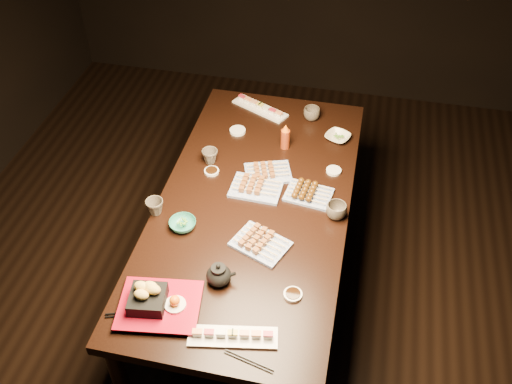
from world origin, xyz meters
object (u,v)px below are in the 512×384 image
(edamame_bowl_green, at_px, (183,224))
(teacup_near_left, at_px, (155,207))
(sushi_platter_near, at_px, (233,335))
(yakitori_plate_left, at_px, (268,170))
(edamame_bowl_cream, at_px, (338,137))
(tempura_tray, at_px, (158,299))
(dining_table, at_px, (254,254))
(yakitori_plate_center, at_px, (256,185))
(condiment_bottle, at_px, (285,136))
(sushi_platter_far, at_px, (260,106))
(teacup_far_right, at_px, (312,114))
(teacup_mid_right, at_px, (336,211))
(teapot, at_px, (219,273))
(teacup_far_left, at_px, (210,156))
(yakitori_plate_right, at_px, (261,241))

(edamame_bowl_green, distance_m, teacup_near_left, 0.16)
(sushi_platter_near, bearing_deg, yakitori_plate_left, 83.26)
(edamame_bowl_cream, distance_m, tempura_tray, 1.36)
(dining_table, bearing_deg, yakitori_plate_center, 105.16)
(sushi_platter_near, height_order, yakitori_plate_center, yakitori_plate_center)
(edamame_bowl_green, height_order, condiment_bottle, condiment_bottle)
(sushi_platter_far, relative_size, yakitori_plate_left, 1.50)
(teacup_near_left, relative_size, teacup_far_right, 0.91)
(tempura_tray, height_order, teacup_mid_right, tempura_tray)
(edamame_bowl_green, relative_size, condiment_bottle, 0.84)
(teacup_mid_right, xyz_separation_m, teapot, (-0.43, -0.48, 0.01))
(teacup_near_left, bearing_deg, tempura_tray, -68.67)
(sushi_platter_near, distance_m, sushi_platter_far, 1.51)
(sushi_platter_far, xyz_separation_m, condiment_bottle, (0.20, -0.31, 0.05))
(teacup_far_right, bearing_deg, sushi_platter_far, 174.38)
(dining_table, distance_m, teapot, 0.65)
(edamame_bowl_cream, height_order, tempura_tray, tempura_tray)
(sushi_platter_far, distance_m, tempura_tray, 1.43)
(teacup_mid_right, xyz_separation_m, teacup_far_right, (-0.22, 0.73, -0.00))
(teacup_mid_right, xyz_separation_m, teacup_far_left, (-0.67, 0.25, 0.00))
(yakitori_plate_center, distance_m, teacup_far_right, 0.66)
(edamame_bowl_green, height_order, tempura_tray, tempura_tray)
(yakitori_plate_right, relative_size, yakitori_plate_left, 1.05)
(edamame_bowl_green, relative_size, edamame_bowl_cream, 0.97)
(yakitori_plate_right, distance_m, teacup_mid_right, 0.39)
(dining_table, xyz_separation_m, teacup_near_left, (-0.43, -0.17, 0.41))
(teacup_far_left, bearing_deg, yakitori_plate_right, -53.57)
(tempura_tray, relative_size, teapot, 2.60)
(sushi_platter_near, height_order, condiment_bottle, condiment_bottle)
(edamame_bowl_cream, bearing_deg, yakitori_plate_center, -125.54)
(sushi_platter_near, relative_size, yakitori_plate_left, 1.51)
(yakitori_plate_right, height_order, teacup_mid_right, teacup_mid_right)
(teapot, bearing_deg, teacup_near_left, 130.34)
(teacup_far_left, relative_size, teacup_far_right, 0.89)
(yakitori_plate_left, distance_m, teapot, 0.71)
(teacup_near_left, relative_size, teacup_mid_right, 0.86)
(sushi_platter_far, height_order, edamame_bowl_green, sushi_platter_far)
(yakitori_plate_center, xyz_separation_m, edamame_bowl_green, (-0.27, -0.32, -0.01))
(yakitori_plate_right, relative_size, tempura_tray, 0.74)
(yakitori_plate_left, xyz_separation_m, teacup_near_left, (-0.46, -0.38, 0.01))
(dining_table, distance_m, yakitori_plate_right, 0.49)
(teacup_far_right, bearing_deg, yakitori_plate_center, -105.71)
(dining_table, height_order, yakitori_plate_left, yakitori_plate_left)
(condiment_bottle, bearing_deg, teacup_far_left, -150.26)
(teapot, bearing_deg, yakitori_plate_left, 74.64)
(sushi_platter_near, relative_size, sushi_platter_far, 1.01)
(sushi_platter_far, distance_m, yakitori_plate_left, 0.56)
(yakitori_plate_left, bearing_deg, teacup_near_left, -159.44)
(edamame_bowl_green, xyz_separation_m, condiment_bottle, (0.35, 0.67, 0.05))
(teacup_far_right, bearing_deg, condiment_bottle, -109.74)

